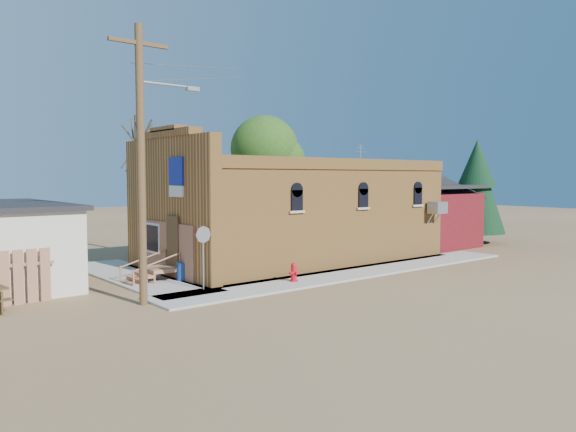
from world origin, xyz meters
TOP-DOWN VIEW (x-y plane):
  - ground at (0.00, 0.00)m, footprint 120.00×120.00m
  - sidewalk_south at (1.50, 0.90)m, footprint 19.00×2.20m
  - sidewalk_west at (-6.30, 6.00)m, footprint 2.60×10.00m
  - brick_bar at (1.64, 5.49)m, footprint 16.40×7.97m
  - red_shed at (11.50, 5.50)m, footprint 5.40×6.40m
  - utility_pole at (-8.14, 1.20)m, footprint 3.12×0.26m
  - tree_bare_near at (-3.00, 13.00)m, footprint 2.80×2.80m
  - tree_leafy at (6.00, 13.50)m, footprint 4.40×4.40m
  - evergreen_tree at (15.50, 4.00)m, footprint 3.60×3.60m
  - fire_hydrant at (-2.03, 0.92)m, footprint 0.41×0.38m
  - stop_sign at (-5.59, 1.80)m, footprint 0.63×0.09m
  - trash_barrel at (-5.30, 3.89)m, footprint 0.51×0.51m

SIDE VIEW (x-z plane):
  - ground at x=0.00m, z-range 0.00..0.00m
  - sidewalk_south at x=1.50m, z-range 0.00..0.08m
  - sidewalk_west at x=-6.30m, z-range 0.00..0.08m
  - trash_barrel at x=-5.30m, z-range 0.08..0.79m
  - fire_hydrant at x=-2.03m, z-range 0.08..0.81m
  - stop_sign at x=-5.59m, z-range 0.70..3.02m
  - red_shed at x=11.50m, z-range 0.12..4.42m
  - brick_bar at x=1.64m, z-range -0.81..5.49m
  - evergreen_tree at x=15.50m, z-range 0.46..6.96m
  - utility_pole at x=-8.14m, z-range 0.27..9.27m
  - tree_leafy at x=6.00m, z-range 1.86..10.01m
  - tree_bare_near at x=-3.00m, z-range 2.14..9.79m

